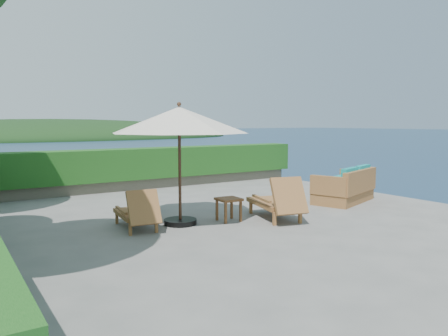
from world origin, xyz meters
TOP-DOWN VIEW (x-y plane):
  - ground at (0.00, 0.00)m, footprint 12.00×12.00m
  - foundation at (0.00, 0.00)m, footprint 12.00×12.00m
  - offshore_island at (25.00, 140.00)m, footprint 126.00×57.60m
  - planter_wall_far at (0.00, 5.60)m, footprint 12.00×0.60m
  - hedge_far at (0.00, 5.60)m, footprint 12.40×0.90m
  - patio_umbrella at (-1.20, 0.24)m, footprint 3.25×3.25m
  - lounge_left at (-2.16, 0.31)m, footprint 0.79×1.59m
  - lounge_right at (0.86, -0.57)m, footprint 1.15×1.92m
  - side_table at (-0.15, -0.09)m, footprint 0.52×0.52m
  - wicker_loveseat at (3.88, 0.10)m, footprint 2.29×1.67m

SIDE VIEW (x-z plane):
  - offshore_island at x=25.00m, z-range -9.30..3.30m
  - foundation at x=0.00m, z-range -3.05..-0.05m
  - ground at x=0.00m, z-range 0.00..0.00m
  - planter_wall_far at x=0.00m, z-range 0.00..0.36m
  - lounge_left at x=-2.16m, z-range -0.07..0.81m
  - wicker_loveseat at x=3.88m, z-range -0.11..0.90m
  - lounge_right at x=0.86m, z-range -0.08..0.95m
  - side_table at x=-0.15m, z-range 0.17..0.70m
  - hedge_far at x=0.00m, z-range 0.35..1.35m
  - patio_umbrella at x=-1.20m, z-range 0.91..3.56m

